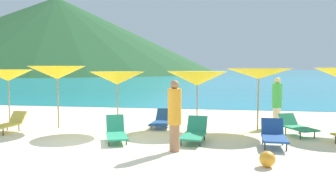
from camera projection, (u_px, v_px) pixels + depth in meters
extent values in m
cube|color=beige|center=(161.00, 109.00, 18.57)|extent=(50.00, 100.00, 0.30)
cube|color=teal|center=(218.00, 71.00, 233.82)|extent=(650.00, 440.00, 0.02)
cone|color=#235128|center=(58.00, 36.00, 133.27)|extent=(130.32, 130.32, 30.64)
cylinder|color=#9E7F59|center=(9.00, 98.00, 12.71)|extent=(0.05, 0.05, 1.98)
cone|color=yellow|center=(8.00, 75.00, 12.64)|extent=(1.98, 1.98, 0.44)
sphere|color=#9E7F59|center=(8.00, 72.00, 12.63)|extent=(0.07, 0.07, 0.07)
cylinder|color=#9E7F59|center=(58.00, 99.00, 11.73)|extent=(0.05, 0.05, 2.10)
cone|color=yellow|center=(57.00, 73.00, 11.66)|extent=(2.04, 2.04, 0.47)
sphere|color=#9E7F59|center=(57.00, 68.00, 11.65)|extent=(0.07, 0.07, 0.07)
cylinder|color=#9E7F59|center=(118.00, 103.00, 11.29)|extent=(0.04, 0.04, 1.91)
cone|color=yellow|center=(117.00, 78.00, 11.22)|extent=(2.06, 2.06, 0.44)
sphere|color=#9E7F59|center=(117.00, 74.00, 11.21)|extent=(0.07, 0.07, 0.07)
cylinder|color=#9E7F59|center=(197.00, 101.00, 11.78)|extent=(0.04, 0.04, 1.90)
cone|color=yellow|center=(197.00, 78.00, 11.72)|extent=(2.36, 2.36, 0.51)
sphere|color=#9E7F59|center=(197.00, 74.00, 11.71)|extent=(0.07, 0.07, 0.07)
cylinder|color=#9E7F59|center=(258.00, 101.00, 11.32)|extent=(0.05, 0.05, 2.04)
cone|color=yellow|center=(259.00, 74.00, 11.24)|extent=(2.41, 2.41, 0.36)
sphere|color=#9E7F59|center=(259.00, 70.00, 11.23)|extent=(0.07, 0.07, 0.07)
cube|color=#268C66|center=(193.00, 136.00, 9.36)|extent=(0.72, 1.20, 0.05)
cube|color=#268C66|center=(197.00, 124.00, 10.04)|extent=(0.62, 0.39, 0.48)
cylinder|color=#333338|center=(181.00, 142.00, 9.09)|extent=(0.04, 0.04, 0.19)
cylinder|color=#333338|center=(200.00, 143.00, 8.96)|extent=(0.04, 0.04, 0.19)
cylinder|color=#333338|center=(187.00, 137.00, 9.87)|extent=(0.04, 0.04, 0.19)
cylinder|color=#333338|center=(204.00, 137.00, 9.74)|extent=(0.04, 0.04, 0.19)
cube|color=#268C66|center=(117.00, 136.00, 9.46)|extent=(0.95, 1.28, 0.05)
cube|color=#268C66|center=(115.00, 124.00, 10.14)|extent=(0.63, 0.52, 0.52)
cylinder|color=#333338|center=(109.00, 143.00, 9.06)|extent=(0.04, 0.04, 0.16)
cylinder|color=#333338|center=(126.00, 142.00, 9.17)|extent=(0.04, 0.04, 0.16)
cylinder|color=#333338|center=(108.00, 137.00, 9.84)|extent=(0.04, 0.04, 0.16)
cylinder|color=#333338|center=(124.00, 136.00, 9.95)|extent=(0.04, 0.04, 0.16)
cube|color=#268C66|center=(301.00, 129.00, 10.28)|extent=(0.98, 1.18, 0.05)
cube|color=#268C66|center=(288.00, 120.00, 10.89)|extent=(0.66, 0.54, 0.40)
cylinder|color=#333338|center=(300.00, 135.00, 9.92)|extent=(0.04, 0.04, 0.23)
cylinder|color=#333338|center=(314.00, 134.00, 10.07)|extent=(0.04, 0.04, 0.23)
cylinder|color=#333338|center=(286.00, 131.00, 10.61)|extent=(0.04, 0.04, 0.23)
cylinder|color=#333338|center=(299.00, 130.00, 10.75)|extent=(0.04, 0.04, 0.23)
cube|color=#D8BF4C|center=(4.00, 126.00, 10.82)|extent=(0.62, 1.10, 0.05)
cube|color=#D8BF4C|center=(18.00, 117.00, 11.46)|extent=(0.55, 0.38, 0.41)
cylinder|color=#333338|center=(3.00, 132.00, 10.46)|extent=(0.04, 0.04, 0.22)
cylinder|color=#333338|center=(7.00, 127.00, 11.29)|extent=(0.04, 0.04, 0.22)
cylinder|color=#333338|center=(19.00, 128.00, 11.18)|extent=(0.04, 0.04, 0.22)
cylinder|color=#333338|center=(336.00, 140.00, 9.34)|extent=(0.04, 0.04, 0.23)
cube|color=#1E478C|center=(274.00, 138.00, 8.83)|extent=(0.68, 1.05, 0.05)
cube|color=#1E478C|center=(272.00, 126.00, 9.42)|extent=(0.61, 0.30, 0.46)
cylinder|color=#333338|center=(265.00, 146.00, 8.59)|extent=(0.04, 0.04, 0.23)
cylinder|color=#333338|center=(287.00, 147.00, 8.48)|extent=(0.04, 0.04, 0.23)
cylinder|color=#333338|center=(263.00, 140.00, 9.29)|extent=(0.04, 0.04, 0.23)
cylinder|color=#333338|center=(283.00, 141.00, 9.18)|extent=(0.04, 0.04, 0.23)
cube|color=#1E478C|center=(160.00, 123.00, 11.68)|extent=(0.67, 1.03, 0.05)
cube|color=#1E478C|center=(164.00, 115.00, 12.34)|extent=(0.62, 0.43, 0.44)
cylinder|color=#333338|center=(151.00, 128.00, 11.44)|extent=(0.04, 0.04, 0.16)
cylinder|color=#333338|center=(166.00, 128.00, 11.34)|extent=(0.04, 0.04, 0.16)
cylinder|color=#333338|center=(156.00, 124.00, 12.14)|extent=(0.04, 0.04, 0.16)
cylinder|color=#333338|center=(170.00, 125.00, 12.03)|extent=(0.04, 0.04, 0.16)
cylinder|color=#A3704C|center=(175.00, 138.00, 8.45)|extent=(0.26, 0.26, 0.70)
cylinder|color=orange|center=(175.00, 107.00, 8.38)|extent=(0.35, 0.35, 0.92)
sphere|color=#A3704C|center=(175.00, 85.00, 8.34)|extent=(0.23, 0.23, 0.23)
cylinder|color=beige|center=(277.00, 117.00, 12.18)|extent=(0.27, 0.27, 0.69)
cylinder|color=#3FB259|center=(277.00, 95.00, 12.12)|extent=(0.36, 0.36, 0.90)
sphere|color=beige|center=(278.00, 80.00, 12.07)|extent=(0.22, 0.22, 0.22)
sphere|color=orange|center=(267.00, 159.00, 7.13)|extent=(0.35, 0.35, 0.35)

